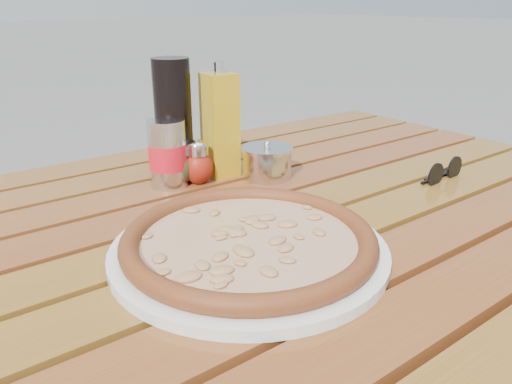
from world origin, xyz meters
TOP-DOWN VIEW (x-y plane):
  - table at (0.00, -0.00)m, footprint 1.40×0.90m
  - plate at (-0.10, -0.10)m, footprint 0.40×0.40m
  - pizza at (-0.10, -0.10)m, footprint 0.35×0.35m
  - pepper_shaker at (-0.01, 0.18)m, footprint 0.07×0.07m
  - oregano_shaker at (-0.04, 0.20)m, footprint 0.06×0.06m
  - dark_bottle at (-0.03, 0.22)m, footprint 0.08×0.08m
  - soda_can at (-0.06, 0.20)m, footprint 0.09×0.09m
  - olive_oil_cruet at (0.05, 0.20)m, footprint 0.06×0.06m
  - parmesan_tin at (0.11, 0.13)m, footprint 0.12×0.12m
  - sunglasses at (0.36, -0.08)m, footprint 0.11×0.03m

SIDE VIEW (x-z plane):
  - table at x=0.00m, z-range 0.30..1.05m
  - plate at x=-0.10m, z-range 0.75..0.76m
  - sunglasses at x=0.36m, z-range 0.74..0.79m
  - pizza at x=-0.10m, z-range 0.76..0.79m
  - parmesan_tin at x=0.11m, z-range 0.74..0.82m
  - pepper_shaker at x=-0.01m, z-range 0.75..0.83m
  - oregano_shaker at x=-0.04m, z-range 0.75..0.83m
  - soda_can at x=-0.06m, z-range 0.75..0.87m
  - olive_oil_cruet at x=0.05m, z-range 0.74..0.95m
  - dark_bottle at x=-0.03m, z-range 0.75..0.97m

